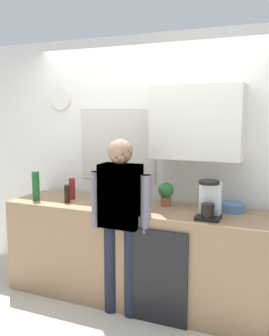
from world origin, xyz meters
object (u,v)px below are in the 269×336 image
bottle_red_vinegar (72,189)px  cup_blue_mug (106,199)px  coffee_maker (209,201)px  mixing_bowl (232,207)px  potted_plant (166,192)px  bottle_olive_oil (202,195)px  bottle_green_wine (36,186)px  bottle_dark_sauce (67,194)px  person_guest (120,213)px  dish_soap (137,200)px  person_at_sink (120,213)px

bottle_red_vinegar → cup_blue_mug: (0.42, -0.04, -0.06)m
coffee_maker → mixing_bowl: size_ratio=1.50×
coffee_maker → potted_plant: coffee_maker is taller
bottle_red_vinegar → bottle_olive_oil: bottle_olive_oil is taller
bottle_green_wine → cup_blue_mug: size_ratio=3.00×
coffee_maker → mixing_bowl: (0.15, 0.30, -0.11)m
bottle_dark_sauce → bottle_green_wine: 0.35m
bottle_green_wine → cup_blue_mug: bearing=12.7°
person_guest → bottle_green_wine: bearing=22.9°
coffee_maker → bottle_olive_oil: size_ratio=1.32×
bottle_red_vinegar → dish_soap: (0.76, -0.08, -0.03)m
bottle_green_wine → dish_soap: bearing=6.4°
coffee_maker → dish_soap: size_ratio=1.83×
coffee_maker → bottle_olive_oil: (-0.14, 0.30, -0.02)m
potted_plant → person_at_sink: (-0.27, -0.44, -0.12)m
person_guest → bottle_red_vinegar: bearing=5.4°
bottle_red_vinegar → person_guest: (0.71, -0.34, -0.10)m
bottle_dark_sauce → bottle_green_wine: bearing=-172.9°
mixing_bowl → bottle_olive_oil: bearing=179.6°
coffee_maker → cup_blue_mug: size_ratio=3.30×
bottle_olive_oil → dish_soap: 0.61m
mixing_bowl → dish_soap: bearing=-165.6°
bottle_red_vinegar → person_at_sink: size_ratio=0.14×
bottle_olive_oil → person_at_sink: size_ratio=0.16×
coffee_maker → bottle_olive_oil: bearing=114.3°
coffee_maker → person_guest: bearing=-166.9°
cup_blue_mug → bottle_green_wine: bearing=-167.3°
bottle_dark_sauce → dish_soap: (0.72, 0.08, -0.01)m
coffee_maker → bottle_dark_sauce: bearing=179.6°
potted_plant → coffee_maker: bearing=-29.6°
bottle_dark_sauce → person_guest: person_guest is taller
coffee_maker → bottle_red_vinegar: 1.47m
bottle_green_wine → mixing_bowl: bearing=10.0°
cup_blue_mug → person_guest: person_guest is taller
person_at_sink → person_guest: same height
bottle_dark_sauce → bottle_olive_oil: bottle_olive_oil is taller
bottle_olive_oil → dish_soap: bearing=-158.8°
bottle_olive_oil → potted_plant: bottle_olive_oil is taller
bottle_dark_sauce → bottle_olive_oil: size_ratio=0.72×
coffee_maker → person_at_sink: bearing=-166.9°
bottle_red_vinegar → bottle_green_wine: bearing=-147.0°
bottle_dark_sauce → person_guest: bearing=-15.3°
bottle_green_wine → bottle_red_vinegar: bearing=33.0°
cup_blue_mug → dish_soap: bearing=-7.2°
bottle_dark_sauce → dish_soap: same height
potted_plant → dish_soap: size_ratio=1.28×
bottle_green_wine → mixing_bowl: (1.91, 0.34, -0.11)m
bottle_dark_sauce → mixing_bowl: bearing=10.6°
bottle_red_vinegar → dish_soap: bearing=-5.9°
bottle_olive_oil → bottle_green_wine: 1.66m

